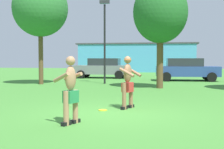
# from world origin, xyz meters

# --- Properties ---
(ground_plane) EXTENTS (80.00, 80.00, 0.00)m
(ground_plane) POSITION_xyz_m (0.00, 0.00, 0.00)
(ground_plane) COLOR #428433
(player_with_cap) EXTENTS (0.69, 0.78, 1.64)m
(player_with_cap) POSITION_xyz_m (0.27, 0.93, 0.89)
(player_with_cap) COLOR black
(player_with_cap) RESTS_ON ground_plane
(player_in_green) EXTENTS (0.68, 0.74, 1.61)m
(player_in_green) POSITION_xyz_m (-0.77, -1.58, 0.84)
(player_in_green) COLOR black
(player_in_green) RESTS_ON ground_plane
(frisbee) EXTENTS (0.26, 0.26, 0.03)m
(frisbee) POSITION_xyz_m (-0.42, 0.44, 0.01)
(frisbee) COLOR yellow
(frisbee) RESTS_ON ground_plane
(car_gray_mid_lot) EXTENTS (4.32, 2.06, 1.58)m
(car_gray_mid_lot) POSITION_xyz_m (-3.63, 15.61, 0.82)
(car_gray_mid_lot) COLOR slate
(car_gray_mid_lot) RESTS_ON ground_plane
(car_blue_far_end) EXTENTS (4.42, 2.28, 1.58)m
(car_blue_far_end) POSITION_xyz_m (2.81, 13.62, 0.82)
(car_blue_far_end) COLOR #2D478C
(car_blue_far_end) RESTS_ON ground_plane
(lamp_post) EXTENTS (0.60, 0.24, 5.12)m
(lamp_post) POSITION_xyz_m (-2.33, 10.08, 3.19)
(lamp_post) COLOR black
(lamp_post) RESTS_ON ground_plane
(outbuilding_behind_lot) EXTENTS (14.06, 4.40, 3.38)m
(outbuilding_behind_lot) POSITION_xyz_m (-2.10, 28.46, 1.70)
(outbuilding_behind_lot) COLOR #4C9ED1
(outbuilding_behind_lot) RESTS_ON ground_plane
(tree_right_field) EXTENTS (3.31, 3.31, 6.27)m
(tree_right_field) POSITION_xyz_m (-6.05, 9.02, 4.55)
(tree_right_field) COLOR brown
(tree_right_field) RESTS_ON ground_plane
(tree_behind_players) EXTENTS (2.82, 2.82, 5.56)m
(tree_behind_players) POSITION_xyz_m (1.10, 7.75, 3.92)
(tree_behind_players) COLOR brown
(tree_behind_players) RESTS_ON ground_plane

